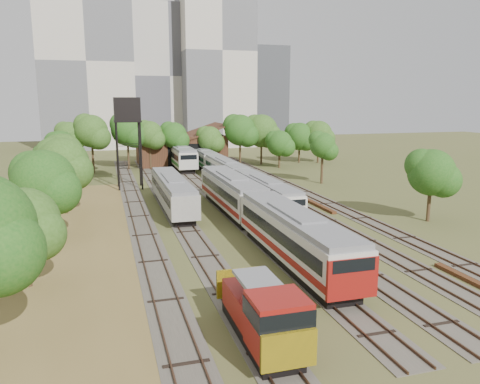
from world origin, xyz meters
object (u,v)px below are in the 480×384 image
object	(u,v)px
shunter_locomotive	(265,317)
water_tower	(127,112)
railcar_green_set	(226,171)
railcar_red_set	(257,211)

from	to	relation	value
shunter_locomotive	water_tower	world-z (taller)	water_tower
railcar_green_set	railcar_red_set	bearing A→B (deg)	-98.51
railcar_red_set	railcar_green_set	xyz separation A→B (m)	(4.00, 26.74, -0.34)
railcar_red_set	shunter_locomotive	world-z (taller)	railcar_red_set
railcar_green_set	water_tower	world-z (taller)	water_tower
shunter_locomotive	water_tower	xyz separation A→B (m)	(-3.84, 45.50, 8.82)
railcar_green_set	water_tower	distance (m)	16.35
water_tower	shunter_locomotive	bearing A→B (deg)	-85.17
railcar_red_set	shunter_locomotive	distance (m)	20.23
railcar_red_set	shunter_locomotive	bearing A→B (deg)	-107.26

